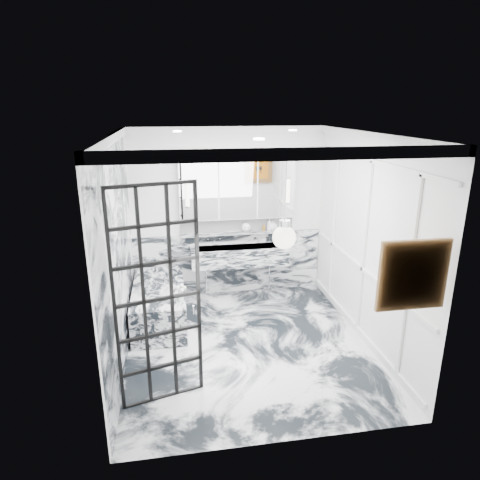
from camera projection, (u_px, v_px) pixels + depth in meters
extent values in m
plane|color=silver|center=(247.00, 344.00, 5.83)|extent=(3.60, 3.60, 0.00)
plane|color=white|center=(248.00, 133.00, 4.99)|extent=(3.60, 3.60, 0.00)
plane|color=white|center=(228.00, 213.00, 7.10)|extent=(3.60, 0.00, 3.60)
plane|color=white|center=(285.00, 312.00, 3.72)|extent=(3.60, 0.00, 3.60)
plane|color=white|center=(117.00, 254.00, 5.16)|extent=(0.00, 3.60, 3.60)
plane|color=white|center=(366.00, 241.00, 5.66)|extent=(0.00, 3.60, 3.60)
cube|color=silver|center=(229.00, 263.00, 7.34)|extent=(3.18, 0.05, 1.05)
cube|color=silver|center=(119.00, 259.00, 5.18)|extent=(0.02, 3.56, 2.68)
cube|color=white|center=(364.00, 248.00, 5.69)|extent=(0.03, 3.40, 2.30)
imported|color=#8C5919|center=(269.00, 225.00, 7.19)|extent=(0.11, 0.11, 0.21)
imported|color=#4C4C51|center=(274.00, 226.00, 7.21)|extent=(0.08, 0.08, 0.16)
imported|color=silver|center=(272.00, 226.00, 7.20)|extent=(0.16, 0.16, 0.17)
sphere|color=white|center=(246.00, 227.00, 7.13)|extent=(0.15, 0.15, 0.15)
cylinder|color=#8C5919|center=(264.00, 228.00, 7.19)|extent=(0.04, 0.04, 0.10)
cylinder|color=silver|center=(181.00, 297.00, 5.83)|extent=(0.07, 0.07, 0.12)
cube|color=orange|center=(413.00, 275.00, 3.87)|extent=(0.57, 0.05, 0.57)
sphere|color=white|center=(284.00, 238.00, 4.00)|extent=(0.22, 0.22, 0.22)
cube|color=silver|center=(239.00, 255.00, 7.10)|extent=(1.60, 0.45, 0.30)
cube|color=silver|center=(238.00, 233.00, 7.15)|extent=(1.90, 0.14, 0.04)
cube|color=white|center=(237.00, 224.00, 7.17)|extent=(1.90, 0.03, 0.23)
cube|color=white|center=(238.00, 189.00, 6.93)|extent=(1.90, 0.16, 1.00)
cylinder|color=white|center=(187.00, 194.00, 6.72)|extent=(0.07, 0.07, 0.40)
cylinder|color=white|center=(288.00, 191.00, 6.98)|extent=(0.07, 0.07, 0.40)
cube|color=silver|center=(159.00, 303.00, 6.41)|extent=(0.75, 1.65, 0.55)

